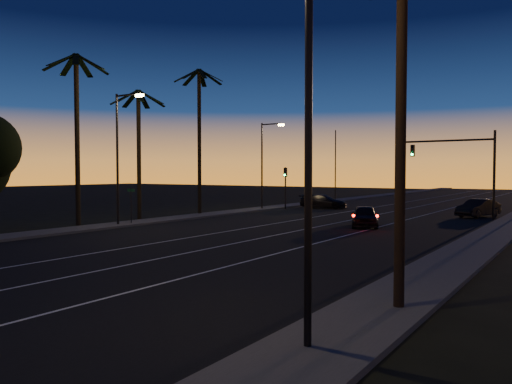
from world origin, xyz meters
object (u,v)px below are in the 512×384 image
Objects in this scene: lead_car at (365,216)px; cross_car at (323,202)px; signal_mast at (463,159)px; utility_pole at (401,111)px; right_car at (478,208)px.

lead_car is 0.99× the size of cross_car.
utility_pole is at bearing -81.53° from signal_mast.
lead_car is at bearing -112.99° from right_car.
signal_mast is 1.50× the size of right_car.
right_car is 15.12m from cross_car.
utility_pole reaches higher than signal_mast.
signal_mast reaches higher than cross_car.
cross_car is at bearing 172.62° from right_car.
utility_pole is 31.67m from right_car.
signal_mast reaches higher than lead_car.
signal_mast is at bearing -131.80° from right_car.
right_car is at bearing -7.38° from cross_car.
cross_car is (-9.92, 13.92, -0.03)m from lead_car.
right_car is (-3.42, 31.16, -4.57)m from utility_pole.
utility_pole is 30.33m from signal_mast.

